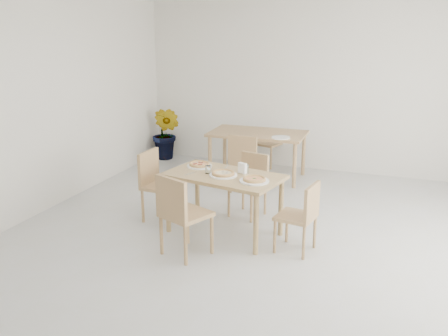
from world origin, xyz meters
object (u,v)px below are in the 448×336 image
(second_table, at_px, (258,137))
(pizza_pepperoni, at_px, (199,164))
(plate_mushroom, at_px, (223,175))
(plate_pepperoni, at_px, (199,166))
(chair_back_n, at_px, (271,140))
(plate_margherita, at_px, (254,181))
(plate_empty, at_px, (281,137))
(pizza_margherita, at_px, (254,179))
(chair_north, at_px, (250,180))
(tumbler_b, at_px, (208,169))
(potted_plant, at_px, (166,133))
(napkin_holder, at_px, (242,169))
(tumbler_a, at_px, (245,169))
(pizza_mushroom, at_px, (223,173))
(chair_west, at_px, (157,180))
(chair_east, at_px, (302,213))
(main_table, at_px, (224,182))
(chair_back_s, at_px, (245,159))
(chair_south, at_px, (180,210))

(second_table, bearing_deg, pizza_pepperoni, -93.92)
(plate_mushroom, xyz_separation_m, plate_pepperoni, (-0.41, 0.26, 0.00))
(plate_pepperoni, relative_size, chair_back_n, 0.39)
(plate_margherita, bearing_deg, plate_empty, 97.32)
(plate_margherita, relative_size, pizza_pepperoni, 1.18)
(plate_pepperoni, distance_m, plate_empty, 1.97)
(plate_mushroom, relative_size, pizza_margherita, 1.10)
(second_table, bearing_deg, chair_north, -77.46)
(plate_margherita, relative_size, tumbler_b, 3.60)
(potted_plant, bearing_deg, plate_margherita, -48.51)
(napkin_holder, height_order, plate_empty, napkin_holder)
(plate_margherita, xyz_separation_m, second_table, (-0.74, 2.50, -0.09))
(plate_pepperoni, relative_size, tumbler_b, 3.33)
(pizza_margherita, xyz_separation_m, plate_empty, (-0.29, 2.24, -0.02))
(tumbler_a, relative_size, napkin_holder, 0.81)
(plate_pepperoni, relative_size, pizza_margherita, 1.05)
(pizza_mushroom, relative_size, napkin_holder, 2.29)
(chair_north, height_order, chair_back_n, chair_north)
(plate_mushroom, height_order, napkin_holder, napkin_holder)
(second_table, height_order, potted_plant, potted_plant)
(chair_north, height_order, chair_west, chair_west)
(chair_east, distance_m, tumbler_a, 0.90)
(main_table, relative_size, chair_back_s, 1.64)
(tumbler_b, height_order, chair_back_s, chair_back_s)
(pizza_mushroom, bearing_deg, chair_west, 168.39)
(main_table, distance_m, chair_back_n, 3.18)
(chair_west, distance_m, chair_east, 2.00)
(chair_west, bearing_deg, plate_margherita, -98.49)
(chair_east, height_order, potted_plant, potted_plant)
(chair_south, relative_size, second_table, 0.60)
(plate_mushroom, bearing_deg, napkin_holder, 40.87)
(pizza_mushroom, bearing_deg, chair_east, -7.29)
(pizza_pepperoni, bearing_deg, chair_back_s, 83.81)
(plate_pepperoni, bearing_deg, plate_empty, 74.22)
(chair_west, height_order, pizza_pepperoni, chair_west)
(napkin_holder, bearing_deg, chair_north, 122.35)
(plate_pepperoni, bearing_deg, tumbler_b, -47.04)
(plate_empty, bearing_deg, second_table, 149.64)
(pizza_pepperoni, relative_size, chair_back_s, 0.32)
(chair_north, xyz_separation_m, tumbler_a, (0.13, -0.61, 0.33))
(plate_mushroom, relative_size, pizza_mushroom, 1.08)
(tumbler_a, xyz_separation_m, chair_back_n, (-0.54, 3.03, -0.35))
(second_table, bearing_deg, plate_empty, -32.02)
(chair_east, xyz_separation_m, plate_mushroom, (-0.98, 0.13, 0.29))
(plate_mushroom, bearing_deg, chair_east, -7.29)
(plate_mushroom, relative_size, tumbler_a, 3.03)
(plate_mushroom, relative_size, plate_empty, 1.16)
(main_table, distance_m, pizza_mushroom, 0.14)
(pizza_mushroom, height_order, potted_plant, potted_plant)
(chair_east, relative_size, chair_back_s, 0.90)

